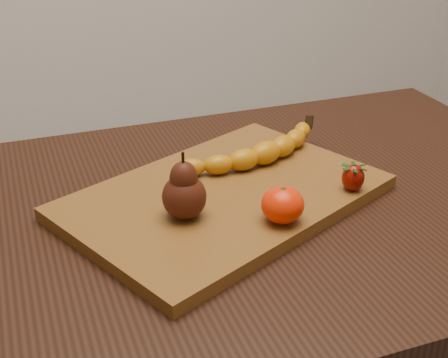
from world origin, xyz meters
name	(u,v)px	position (x,y,z in m)	size (l,w,h in m)	color
table	(269,251)	(0.00, 0.00, 0.66)	(1.00, 0.70, 0.76)	black
cutting_board	(224,197)	(-0.07, 0.01, 0.77)	(0.45, 0.30, 0.02)	brown
banana	(265,153)	(0.02, 0.07, 0.80)	(0.24, 0.06, 0.04)	#CA8109
pear	(184,186)	(-0.15, -0.04, 0.83)	(0.06, 0.06, 0.09)	#41170A
mandarin	(283,205)	(-0.03, -0.10, 0.80)	(0.06, 0.06, 0.05)	#FB2A02
strawberry	(353,177)	(0.11, -0.05, 0.80)	(0.03, 0.03, 0.04)	#850E03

